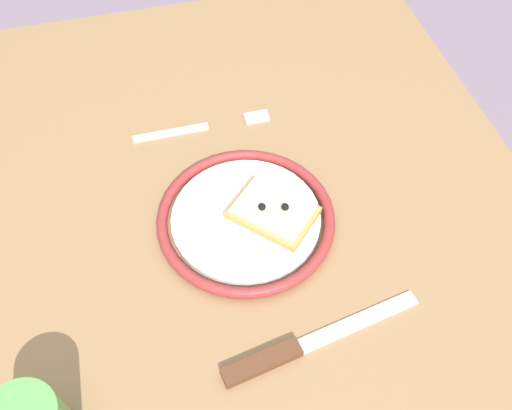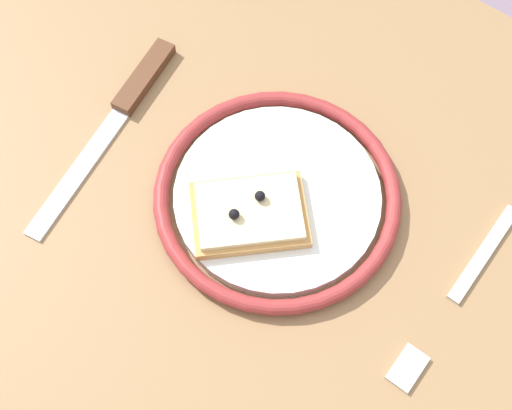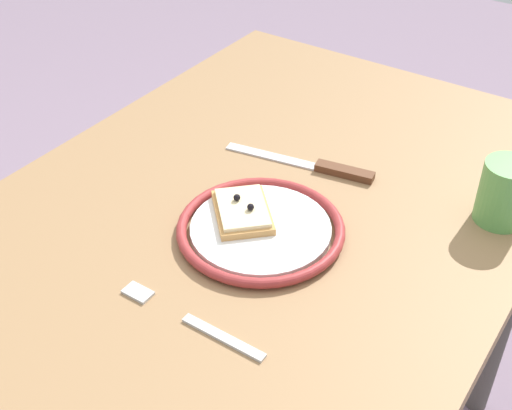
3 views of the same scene
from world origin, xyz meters
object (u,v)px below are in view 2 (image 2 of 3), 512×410
knife (127,102)px  pizza_slice_near (250,212)px  plate (277,196)px  dining_table (228,248)px  fork (457,294)px

knife → pizza_slice_near: bearing=171.0°
plate → knife: (0.18, 0.00, -0.00)m
dining_table → pizza_slice_near: bearing=-177.5°
pizza_slice_near → fork: bearing=-164.0°
dining_table → fork: bearing=-165.8°
knife → plate: bearing=-178.5°
knife → fork: bearing=-176.0°
pizza_slice_near → fork: pizza_slice_near is taller
dining_table → fork: 0.24m
dining_table → fork: size_ratio=5.25×
dining_table → pizza_slice_near: (-0.03, -0.00, 0.12)m
dining_table → knife: size_ratio=4.40×
plate → fork: size_ratio=1.13×
plate → pizza_slice_near: (0.01, 0.03, 0.01)m
plate → fork: plate is taller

